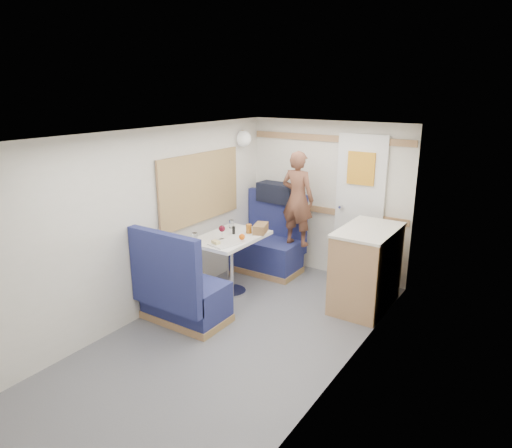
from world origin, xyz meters
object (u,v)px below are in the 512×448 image
Objects in this scene: tray at (225,244)px; pepper_grinder at (234,230)px; dome_light at (243,139)px; wine_glass at (222,229)px; tumbler_mid at (232,224)px; galley_counter at (366,267)px; orange_fruit at (242,237)px; bench_far at (269,249)px; tumbler_left at (195,237)px; cheese_block at (216,242)px; duffel_bag at (277,193)px; beer_glass at (249,229)px; dinette_table at (230,248)px; person at (298,199)px; bench_near at (182,296)px; bread_loaf at (261,228)px.

pepper_grinder is at bearing 111.22° from tray.
dome_light is 1.19× the size of wine_glass.
tumbler_mid reaches higher than pepper_grinder.
galley_counter is 13.09× the size of orange_fruit.
bench_far is at bearing 89.88° from wine_glass.
tumbler_mid is at bearing 86.83° from tumbler_left.
cheese_block is 0.28m from tumbler_left.
wine_glass is (0.02, -1.27, -0.18)m from duffel_bag.
dome_light is 1.58m from tumbler_left.
bench_far reaches higher than beer_glass.
duffel_bag is at bearing 99.12° from beer_glass.
orange_fruit is (0.23, -0.94, 0.47)m from bench_far.
tumbler_left reaches higher than cheese_block.
pepper_grinder is (-0.14, 0.36, 0.04)m from tray.
beer_glass is 0.18m from pepper_grinder.
dinette_table is at bearing -56.85° from tumbler_mid.
dinette_table is at bearing 160.80° from orange_fruit.
person is 12.47× the size of cheese_block.
bench_near reaches higher than tumbler_left.
tumbler_mid is 0.25m from pepper_grinder.
tumbler_mid is at bearing 111.21° from cheese_block.
person reaches higher than tumbler_left.
bench_near is 2.11m from duffel_bag.
dinette_table is at bearing -118.48° from beer_glass.
beer_glass is (0.51, -0.63, -0.98)m from dome_light.
bread_loaf is at bearing 80.25° from tray.
galley_counter is at bearing -9.18° from dome_light.
galley_counter is 1.42m from beer_glass.
dinette_table is 0.48m from tumbler_left.
dinette_table is 4.60× the size of dome_light.
person is 11.86× the size of tumbler_left.
tumbler_mid is 0.41m from bread_loaf.
dome_light is 1.60m from tray.
tumbler_mid reaches higher than dinette_table.
wine_glass reaches higher than cheese_block.
cheese_block is 0.68m from bread_loaf.
wine_glass reaches higher than bread_loaf.
tray is (0.13, -1.13, 0.43)m from bench_far.
dinette_table is 1.08m from person.
bench_near is at bearing -101.88° from tray.
galley_counter is 8.47× the size of beer_glass.
wine_glass is 0.32m from tumbler_left.
duffel_bag is 1.68× the size of tray.
tray is at bearing -99.75° from bread_loaf.
bench_far is 1.34m from tumbler_left.
cheese_block is 0.95× the size of tumbler_left.
orange_fruit is at bearing -76.24° from duffel_bag.
galley_counter is at bearing 28.77° from tumbler_left.
pepper_grinder is at bearing -135.26° from beer_glass.
dome_light reaches higher than duffel_bag.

